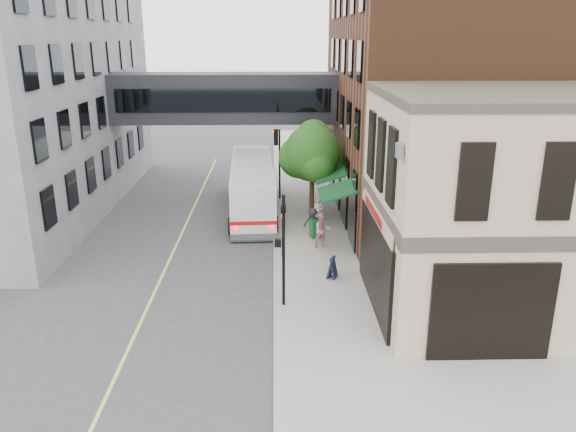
{
  "coord_description": "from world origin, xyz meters",
  "views": [
    {
      "loc": [
        0.09,
        -17.99,
        10.32
      ],
      "look_at": [
        0.61,
        3.53,
        3.32
      ],
      "focal_mm": 35.0,
      "sensor_mm": 36.0,
      "label": 1
    }
  ],
  "objects_px": {
    "pedestrian_a": "(318,212)",
    "newspaper_box": "(315,229)",
    "bus": "(252,185)",
    "pedestrian_c": "(313,222)",
    "pedestrian_b": "(322,230)",
    "sandwich_board": "(332,267)"
  },
  "relations": [
    {
      "from": "pedestrian_a",
      "to": "pedestrian_b",
      "type": "height_order",
      "value": "pedestrian_b"
    },
    {
      "from": "pedestrian_a",
      "to": "newspaper_box",
      "type": "height_order",
      "value": "pedestrian_a"
    },
    {
      "from": "pedestrian_a",
      "to": "bus",
      "type": "bearing_deg",
      "value": 148.71
    },
    {
      "from": "bus",
      "to": "pedestrian_b",
      "type": "relative_size",
      "value": 6.38
    },
    {
      "from": "bus",
      "to": "newspaper_box",
      "type": "bearing_deg",
      "value": -55.81
    },
    {
      "from": "pedestrian_a",
      "to": "pedestrian_c",
      "type": "height_order",
      "value": "pedestrian_a"
    },
    {
      "from": "bus",
      "to": "newspaper_box",
      "type": "relative_size",
      "value": 11.39
    },
    {
      "from": "pedestrian_b",
      "to": "newspaper_box",
      "type": "xyz_separation_m",
      "value": [
        -0.26,
        1.35,
        -0.38
      ]
    },
    {
      "from": "pedestrian_a",
      "to": "pedestrian_c",
      "type": "xyz_separation_m",
      "value": [
        -0.4,
        -1.77,
        -0.03
      ]
    },
    {
      "from": "sandwich_board",
      "to": "newspaper_box",
      "type": "bearing_deg",
      "value": 115.97
    },
    {
      "from": "pedestrian_c",
      "to": "newspaper_box",
      "type": "height_order",
      "value": "pedestrian_c"
    },
    {
      "from": "newspaper_box",
      "to": "sandwich_board",
      "type": "height_order",
      "value": "newspaper_box"
    },
    {
      "from": "bus",
      "to": "pedestrian_b",
      "type": "xyz_separation_m",
      "value": [
        3.72,
        -6.45,
        -0.64
      ]
    },
    {
      "from": "pedestrian_b",
      "to": "pedestrian_c",
      "type": "xyz_separation_m",
      "value": [
        -0.37,
        1.56,
        -0.11
      ]
    },
    {
      "from": "newspaper_box",
      "to": "pedestrian_c",
      "type": "bearing_deg",
      "value": 97.17
    },
    {
      "from": "pedestrian_c",
      "to": "pedestrian_b",
      "type": "bearing_deg",
      "value": -64.86
    },
    {
      "from": "sandwich_board",
      "to": "bus",
      "type": "bearing_deg",
      "value": 132.3
    },
    {
      "from": "pedestrian_a",
      "to": "pedestrian_c",
      "type": "bearing_deg",
      "value": -94.14
    },
    {
      "from": "pedestrian_a",
      "to": "sandwich_board",
      "type": "distance_m",
      "value": 7.07
    },
    {
      "from": "pedestrian_a",
      "to": "pedestrian_c",
      "type": "distance_m",
      "value": 1.81
    },
    {
      "from": "bus",
      "to": "pedestrian_c",
      "type": "relative_size",
      "value": 7.33
    },
    {
      "from": "newspaper_box",
      "to": "pedestrian_b",
      "type": "bearing_deg",
      "value": -100.59
    }
  ]
}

